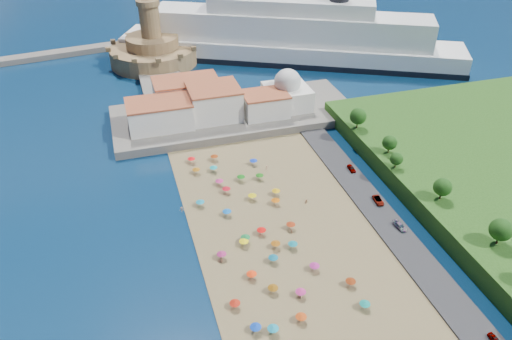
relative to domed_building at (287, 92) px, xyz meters
name	(u,v)px	position (x,y,z in m)	size (l,w,h in m)	color
ground	(269,250)	(-30.00, -71.00, -8.97)	(700.00, 700.00, 0.00)	#071938
terrace	(235,115)	(-20.00, 2.00, -7.47)	(90.00, 36.00, 3.00)	#59544C
jetty	(163,86)	(-42.00, 37.00, -7.77)	(18.00, 70.00, 2.40)	#59544C
waterfront_buildings	(199,103)	(-33.05, 2.64, -1.10)	(57.00, 29.00, 11.00)	silver
domed_building	(287,92)	(0.00, 0.00, 0.00)	(16.00, 16.00, 15.00)	silver
fortress	(153,50)	(-42.00, 67.00, -2.29)	(40.00, 40.00, 32.40)	#9E7F4F
cruise_ship	(290,39)	(20.08, 52.78, 1.45)	(154.74, 93.02, 35.19)	black
beach_parasols	(278,275)	(-31.40, -82.10, -6.83)	(31.07, 113.24, 2.20)	gray
beachgoers	(271,257)	(-30.65, -74.58, -7.87)	(36.36, 88.45, 1.85)	tan
parked_cars	(391,215)	(6.00, -68.84, -7.61)	(2.71, 71.33, 1.36)	gray
hillside_trees	(458,205)	(17.65, -79.35, 1.00)	(13.61, 105.32, 7.23)	#382314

